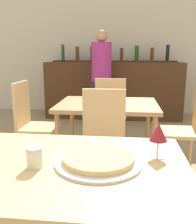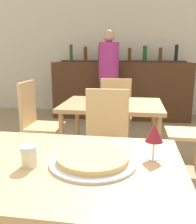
{
  "view_description": "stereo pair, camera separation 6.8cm",
  "coord_description": "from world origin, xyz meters",
  "views": [
    {
      "loc": [
        0.22,
        -0.97,
        1.24
      ],
      "look_at": [
        0.06,
        0.55,
        0.88
      ],
      "focal_mm": 40.0,
      "sensor_mm": 36.0,
      "label": 1
    },
    {
      "loc": [
        0.29,
        -0.96,
        1.24
      ],
      "look_at": [
        0.06,
        0.55,
        0.88
      ],
      "focal_mm": 40.0,
      "sensor_mm": 36.0,
      "label": 2
    }
  ],
  "objects": [
    {
      "name": "chair_far_side_front",
      "position": [
        0.05,
        1.08,
        0.52
      ],
      "size": [
        0.4,
        0.4,
        0.94
      ],
      "color": "tan",
      "rests_on": "ground_plane"
    },
    {
      "name": "chair_far_side_back",
      "position": [
        0.05,
        2.2,
        0.52
      ],
      "size": [
        0.4,
        0.4,
        0.94
      ],
      "rotation": [
        0.0,
        0.0,
        3.14
      ],
      "color": "tan",
      "rests_on": "ground_plane"
    },
    {
      "name": "chair_far_side_left",
      "position": [
        -0.82,
        1.64,
        0.52
      ],
      "size": [
        0.4,
        0.4,
        0.94
      ],
      "rotation": [
        0.0,
        0.0,
        1.57
      ],
      "color": "tan",
      "rests_on": "ground_plane"
    },
    {
      "name": "dining_table_near",
      "position": [
        0.0,
        0.0,
        0.68
      ],
      "size": [
        1.01,
        0.75,
        0.78
      ],
      "color": "tan",
      "rests_on": "ground_plane"
    },
    {
      "name": "dining_table_far",
      "position": [
        0.05,
        1.64,
        0.64
      ],
      "size": [
        1.05,
        0.8,
        0.72
      ],
      "color": "#A87F51",
      "rests_on": "ground_plane"
    },
    {
      "name": "wall_back",
      "position": [
        0.0,
        4.38,
        1.4
      ],
      "size": [
        8.0,
        0.05,
        2.8
      ],
      "color": "silver",
      "rests_on": "ground_plane"
    },
    {
      "name": "chair_far_side_right",
      "position": [
        0.91,
        1.64,
        0.52
      ],
      "size": [
        0.4,
        0.4,
        0.94
      ],
      "rotation": [
        0.0,
        0.0,
        -1.57
      ],
      "color": "tan",
      "rests_on": "ground_plane"
    },
    {
      "name": "cheese_shaker",
      "position": [
        -0.14,
        -0.05,
        0.82
      ],
      "size": [
        0.07,
        0.07,
        0.09
      ],
      "color": "beige",
      "rests_on": "dining_table_near"
    },
    {
      "name": "wine_glass",
      "position": [
        0.38,
        0.11,
        0.89
      ],
      "size": [
        0.08,
        0.08,
        0.16
      ],
      "color": "silver",
      "rests_on": "dining_table_near"
    },
    {
      "name": "bar_back_shelf",
      "position": [
        0.0,
        4.02,
        1.15
      ],
      "size": [
        2.39,
        0.24,
        0.34
      ],
      "color": "#4C2D19",
      "rests_on": "bar_counter"
    },
    {
      "name": "person_standing",
      "position": [
        -0.18,
        3.3,
        0.88
      ],
      "size": [
        0.34,
        0.34,
        1.62
      ],
      "color": "#2D2D38",
      "rests_on": "ground_plane"
    },
    {
      "name": "pizza_tray",
      "position": [
        0.12,
        0.02,
        0.8
      ],
      "size": [
        0.38,
        0.38,
        0.04
      ],
      "color": "silver",
      "rests_on": "dining_table_near"
    },
    {
      "name": "bar_counter",
      "position": [
        0.0,
        3.88,
        0.54
      ],
      "size": [
        2.6,
        0.56,
        1.08
      ],
      "color": "#4C2D19",
      "rests_on": "ground_plane"
    }
  ]
}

